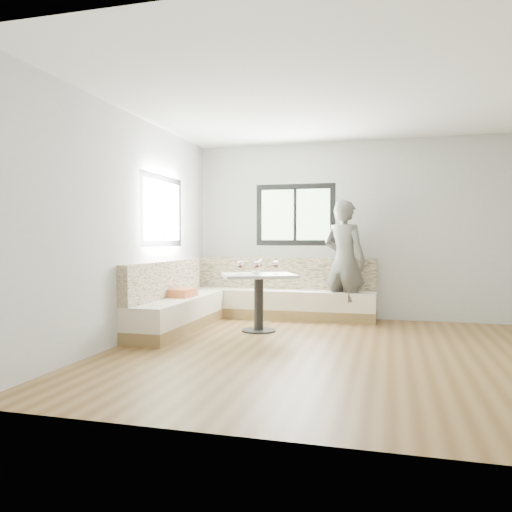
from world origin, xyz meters
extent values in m
cube|color=brown|center=(0.00, 0.00, 0.00)|extent=(5.00, 5.00, 0.01)
cube|color=white|center=(0.00, 0.00, 2.80)|extent=(5.00, 5.00, 0.01)
cube|color=#B7B7B2|center=(0.00, 2.50, 1.40)|extent=(5.00, 0.01, 2.80)
cube|color=#B7B7B2|center=(0.00, -2.50, 1.40)|extent=(5.00, 0.01, 2.80)
cube|color=#B7B7B2|center=(-2.50, 0.00, 1.40)|extent=(0.01, 5.00, 2.80)
cube|color=black|center=(-0.90, 2.49, 1.65)|extent=(1.30, 0.02, 1.00)
cube|color=black|center=(-2.49, 0.90, 1.65)|extent=(0.02, 1.30, 1.00)
cube|color=olive|center=(-1.05, 2.23, 0.08)|extent=(2.90, 0.55, 0.16)
cube|color=beige|center=(-1.05, 2.23, 0.30)|extent=(2.90, 0.55, 0.29)
cube|color=#F5E1BF|center=(-1.05, 2.43, 0.70)|extent=(2.90, 0.14, 0.50)
cube|color=olive|center=(-2.23, 0.82, 0.08)|extent=(0.55, 2.25, 0.16)
cube|color=beige|center=(-2.23, 0.82, 0.30)|extent=(0.55, 2.25, 0.29)
cube|color=#F5E1BF|center=(-2.43, 0.82, 0.70)|extent=(0.14, 2.25, 0.50)
cube|color=#CA8643|center=(-2.25, 0.93, 0.51)|extent=(0.42, 0.42, 0.11)
cylinder|color=black|center=(-1.13, 1.04, 0.01)|extent=(0.47, 0.47, 0.02)
cylinder|color=black|center=(-1.13, 1.04, 0.37)|extent=(0.13, 0.13, 0.74)
cube|color=silver|center=(-1.13, 1.04, 0.76)|extent=(1.17, 1.07, 0.04)
imported|color=#52514B|center=(-0.08, 2.14, 0.92)|extent=(0.79, 0.67, 1.85)
cylinder|color=white|center=(-1.18, 1.03, 0.80)|extent=(0.10, 0.10, 0.04)
sphere|color=black|center=(-1.16, 1.04, 0.81)|extent=(0.02, 0.02, 0.02)
sphere|color=black|center=(-1.19, 1.04, 0.81)|extent=(0.02, 0.02, 0.02)
sphere|color=black|center=(-1.17, 1.02, 0.81)|extent=(0.02, 0.02, 0.02)
cylinder|color=white|center=(-1.33, 0.82, 0.79)|extent=(0.06, 0.06, 0.01)
cylinder|color=white|center=(-1.33, 0.82, 0.83)|extent=(0.01, 0.01, 0.09)
ellipsoid|color=white|center=(-1.33, 0.82, 0.93)|extent=(0.09, 0.09, 0.11)
cylinder|color=#3D0609|center=(-1.33, 0.82, 0.90)|extent=(0.06, 0.06, 0.02)
cylinder|color=white|center=(-1.11, 0.86, 0.79)|extent=(0.06, 0.06, 0.01)
cylinder|color=white|center=(-1.11, 0.86, 0.83)|extent=(0.01, 0.01, 0.09)
ellipsoid|color=white|center=(-1.11, 0.86, 0.93)|extent=(0.09, 0.09, 0.11)
cylinder|color=#3D0609|center=(-1.11, 0.86, 0.90)|extent=(0.06, 0.06, 0.02)
cylinder|color=white|center=(-0.89, 1.00, 0.79)|extent=(0.06, 0.06, 0.01)
cylinder|color=white|center=(-0.89, 1.00, 0.83)|extent=(0.01, 0.01, 0.09)
ellipsoid|color=white|center=(-0.89, 1.00, 0.93)|extent=(0.09, 0.09, 0.11)
cylinder|color=#3D0609|center=(-0.89, 1.00, 0.90)|extent=(0.06, 0.06, 0.02)
cylinder|color=white|center=(-1.15, 1.16, 0.79)|extent=(0.06, 0.06, 0.01)
cylinder|color=white|center=(-1.15, 1.16, 0.83)|extent=(0.01, 0.01, 0.09)
ellipsoid|color=white|center=(-1.15, 1.16, 0.93)|extent=(0.09, 0.09, 0.11)
cylinder|color=#3D0609|center=(-1.15, 1.16, 0.90)|extent=(0.06, 0.06, 0.02)
camera|label=1|loc=(0.59, -5.50, 1.26)|focal=35.00mm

